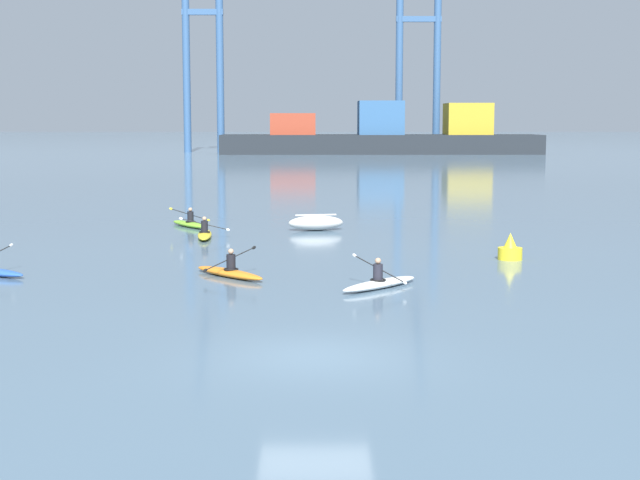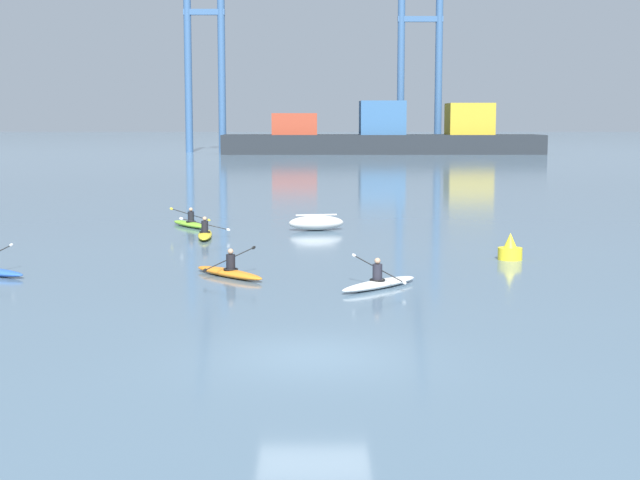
% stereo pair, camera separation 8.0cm
% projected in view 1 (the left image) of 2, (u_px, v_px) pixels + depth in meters
% --- Properties ---
extents(ground_plane, '(800.00, 800.00, 0.00)m').
position_uv_depth(ground_plane, '(315.00, 356.00, 20.85)').
color(ground_plane, slate).
extents(container_barge, '(48.90, 9.59, 8.08)m').
position_uv_depth(container_barge, '(384.00, 137.00, 146.09)').
color(container_barge, '#1E2328').
rests_on(container_barge, ground).
extents(gantry_crane_west, '(6.53, 18.39, 36.29)m').
position_uv_depth(gantry_crane_west, '(202.00, 40.00, 149.65)').
color(gantry_crane_west, '#335684').
rests_on(gantry_crane_west, ground).
extents(gantry_crane_west_mid, '(7.40, 16.89, 38.10)m').
position_uv_depth(gantry_crane_west_mid, '(419.00, 43.00, 154.64)').
color(gantry_crane_west_mid, '#335684').
rests_on(gantry_crane_west_mid, ground).
extents(capsized_dinghy, '(2.75, 1.53, 0.76)m').
position_uv_depth(capsized_dinghy, '(316.00, 223.00, 44.59)').
color(capsized_dinghy, beige).
rests_on(capsized_dinghy, ground).
extents(channel_buoy, '(0.90, 0.90, 1.00)m').
position_uv_depth(channel_buoy, '(510.00, 250.00, 35.19)').
color(channel_buoy, yellow).
rests_on(channel_buoy, ground).
extents(kayak_white, '(2.78, 2.88, 1.00)m').
position_uv_depth(kayak_white, '(380.00, 283.00, 29.24)').
color(kayak_white, silver).
rests_on(kayak_white, ground).
extents(kayak_lime, '(2.38, 3.16, 1.02)m').
position_uv_depth(kayak_lime, '(190.00, 223.00, 45.99)').
color(kayak_lime, '#7ABC2D').
rests_on(kayak_lime, ground).
extents(kayak_yellow, '(2.23, 3.44, 0.95)m').
position_uv_depth(kayak_yellow, '(205.00, 234.00, 41.73)').
color(kayak_yellow, yellow).
rests_on(kayak_yellow, ground).
extents(kayak_orange, '(2.73, 2.92, 0.96)m').
position_uv_depth(kayak_orange, '(229.00, 272.00, 31.33)').
color(kayak_orange, orange).
rests_on(kayak_orange, ground).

